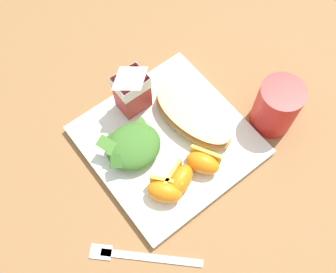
{
  "coord_description": "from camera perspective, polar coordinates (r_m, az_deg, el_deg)",
  "views": [
    {
      "loc": [
        -0.19,
        -0.24,
        0.67
      ],
      "look_at": [
        0.0,
        0.0,
        0.03
      ],
      "focal_mm": 41.78,
      "sensor_mm": 36.0,
      "label": 1
    }
  ],
  "objects": [
    {
      "name": "white_plate",
      "position": [
        0.73,
        0.0,
        -0.6
      ],
      "size": [
        0.28,
        0.28,
        0.02
      ],
      "primitive_type": "cube",
      "color": "white",
      "rests_on": "ground"
    },
    {
      "name": "orange_wedge_front",
      "position": [
        0.66,
        -0.51,
        -7.91
      ],
      "size": [
        0.07,
        0.07,
        0.04
      ],
      "color": "orange",
      "rests_on": "white_plate"
    },
    {
      "name": "green_salad_pile",
      "position": [
        0.69,
        -5.13,
        -1.43
      ],
      "size": [
        0.11,
        0.09,
        0.05
      ],
      "color": "#3D7028",
      "rests_on": "white_plate"
    },
    {
      "name": "cheesy_pizza_bread",
      "position": [
        0.72,
        3.71,
        2.75
      ],
      "size": [
        0.11,
        0.18,
        0.04
      ],
      "color": "#B77F42",
      "rests_on": "white_plate"
    },
    {
      "name": "ground",
      "position": [
        0.73,
        0.0,
        -0.86
      ],
      "size": [
        3.0,
        3.0,
        0.0
      ],
      "primitive_type": "plane",
      "color": "olive"
    },
    {
      "name": "metal_fork",
      "position": [
        0.68,
        -4.62,
        -16.98
      ],
      "size": [
        0.15,
        0.14,
        0.01
      ],
      "color": "silver",
      "rests_on": "ground"
    },
    {
      "name": "orange_wedge_rear",
      "position": [
        0.68,
        5.14,
        -3.73
      ],
      "size": [
        0.06,
        0.07,
        0.04
      ],
      "color": "orange",
      "rests_on": "white_plate"
    },
    {
      "name": "milk_carton",
      "position": [
        0.71,
        -5.36,
        7.06
      ],
      "size": [
        0.06,
        0.04,
        0.11
      ],
      "color": "#B7332D",
      "rests_on": "white_plate"
    },
    {
      "name": "drinking_red_cup",
      "position": [
        0.73,
        15.52,
        4.2
      ],
      "size": [
        0.08,
        0.08,
        0.11
      ],
      "primitive_type": "cylinder",
      "color": "red",
      "rests_on": "ground"
    },
    {
      "name": "orange_wedge_middle",
      "position": [
        0.67,
        1.65,
        -6.29
      ],
      "size": [
        0.07,
        0.06,
        0.04
      ],
      "color": "orange",
      "rests_on": "white_plate"
    }
  ]
}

